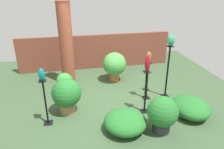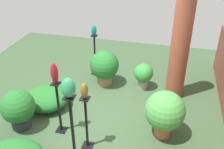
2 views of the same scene
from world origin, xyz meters
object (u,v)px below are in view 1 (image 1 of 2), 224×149
(brick_pillar, at_px, (66,44))
(art_vase_ruby, at_px, (147,63))
(potted_plant_front_right, at_px, (114,65))
(art_vase_jade, at_px, (171,40))
(art_vase_bronze, at_px, (149,57))
(pedestal_ruby, at_px, (145,94))
(potted_plant_near_pillar, at_px, (67,94))
(pedestal_bronze, at_px, (147,82))
(potted_plant_mid_left, at_px, (163,113))
(art_vase_teal, at_px, (42,75))
(pedestal_teal, at_px, (46,105))
(pedestal_jade, at_px, (167,74))
(potted_plant_back_center, at_px, (65,82))

(brick_pillar, height_order, art_vase_ruby, brick_pillar)
(art_vase_ruby, height_order, potted_plant_front_right, art_vase_ruby)
(art_vase_jade, bearing_deg, art_vase_bronze, 179.22)
(pedestal_ruby, height_order, potted_plant_near_pillar, pedestal_ruby)
(pedestal_bronze, height_order, art_vase_ruby, art_vase_ruby)
(potted_plant_front_right, bearing_deg, potted_plant_near_pillar, -134.37)
(potted_plant_front_right, bearing_deg, potted_plant_mid_left, -80.99)
(pedestal_ruby, xyz_separation_m, art_vase_teal, (-2.38, -0.01, 0.74))
(pedestal_teal, distance_m, art_vase_teal, 0.74)
(brick_pillar, height_order, art_vase_teal, brick_pillar)
(pedestal_jade, relative_size, art_vase_jade, 4.95)
(pedestal_jade, relative_size, pedestal_teal, 1.35)
(art_vase_bronze, bearing_deg, potted_plant_near_pillar, -173.04)
(pedestal_teal, xyz_separation_m, art_vase_ruby, (2.38, 0.01, 0.81))
(pedestal_jade, xyz_separation_m, art_vase_ruby, (-0.86, -0.64, 0.62))
(art_vase_bronze, height_order, potted_plant_back_center, art_vase_bronze)
(art_vase_teal, xyz_separation_m, potted_plant_near_pillar, (0.47, 0.39, -0.74))
(art_vase_bronze, relative_size, potted_plant_front_right, 0.30)
(brick_pillar, height_order, potted_plant_mid_left, brick_pillar)
(brick_pillar, relative_size, pedestal_ruby, 2.32)
(art_vase_bronze, bearing_deg, pedestal_ruby, -113.53)
(potted_plant_near_pillar, xyz_separation_m, potted_plant_back_center, (-0.05, 0.98, -0.13))
(art_vase_ruby, bearing_deg, potted_plant_back_center, 145.24)
(brick_pillar, distance_m, potted_plant_near_pillar, 1.92)
(potted_plant_front_right, bearing_deg, pedestal_jade, -47.85)
(art_vase_bronze, xyz_separation_m, potted_plant_back_center, (-2.24, 0.71, -0.85))
(brick_pillar, distance_m, art_vase_teal, 2.21)
(pedestal_ruby, bearing_deg, potted_plant_near_pillar, 168.79)
(art_vase_teal, bearing_deg, pedestal_bronze, 13.93)
(pedestal_ruby, height_order, potted_plant_front_right, pedestal_ruby)
(pedestal_jade, height_order, art_vase_ruby, art_vase_ruby)
(pedestal_ruby, distance_m, art_vase_jade, 1.57)
(pedestal_bronze, relative_size, pedestal_jade, 0.72)
(art_vase_teal, distance_m, potted_plant_front_right, 2.92)
(art_vase_ruby, distance_m, art_vase_jade, 1.12)
(brick_pillar, bearing_deg, art_vase_bronze, -35.17)
(potted_plant_near_pillar, distance_m, potted_plant_front_right, 2.23)
(pedestal_bronze, height_order, potted_plant_near_pillar, pedestal_bronze)
(pedestal_jade, xyz_separation_m, art_vase_bronze, (-0.57, 0.01, 0.54))
(art_vase_ruby, distance_m, potted_plant_near_pillar, 2.11)
(brick_pillar, xyz_separation_m, pedestal_ruby, (1.83, -2.13, -0.78))
(pedestal_jade, distance_m, potted_plant_front_right, 1.80)
(art_vase_jade, xyz_separation_m, potted_plant_mid_left, (-0.76, -1.47, -1.18))
(brick_pillar, distance_m, potted_plant_back_center, 1.19)
(pedestal_jade, bearing_deg, potted_plant_back_center, 165.62)
(potted_plant_mid_left, bearing_deg, art_vase_teal, 161.72)
(art_vase_teal, bearing_deg, brick_pillar, 75.62)
(art_vase_teal, bearing_deg, pedestal_jade, 11.39)
(pedestal_ruby, relative_size, potted_plant_mid_left, 1.31)
(art_vase_bronze, distance_m, potted_plant_back_center, 2.50)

